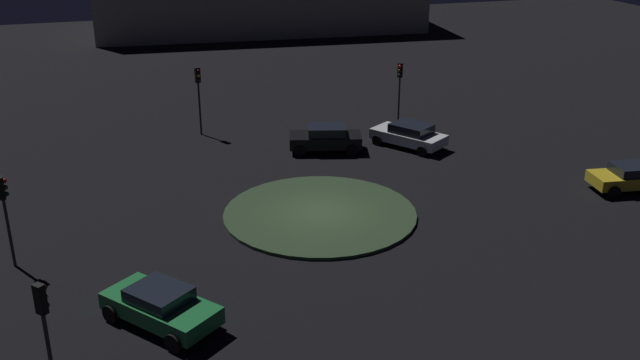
# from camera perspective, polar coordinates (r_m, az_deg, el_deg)

# --- Properties ---
(ground_plane) EXTENTS (114.31, 114.31, 0.00)m
(ground_plane) POSITION_cam_1_polar(r_m,az_deg,el_deg) (33.05, 0.00, -2.78)
(ground_plane) COLOR black
(roundabout_island) EXTENTS (8.84, 8.84, 0.15)m
(roundabout_island) POSITION_cam_1_polar(r_m,az_deg,el_deg) (33.02, 0.00, -2.66)
(roundabout_island) COLOR #2D4228
(roundabout_island) RESTS_ON ground_plane
(car_black) EXTENTS (2.87, 4.36, 1.49)m
(car_black) POSITION_cam_1_polar(r_m,az_deg,el_deg) (40.82, 0.45, 3.34)
(car_black) COLOR black
(car_black) RESTS_ON ground_plane
(car_green) EXTENTS (4.42, 4.04, 1.40)m
(car_green) POSITION_cam_1_polar(r_m,az_deg,el_deg) (25.45, -12.50, -9.66)
(car_green) COLOR #1E7238
(car_green) RESTS_ON ground_plane
(car_white) EXTENTS (4.56, 3.92, 1.39)m
(car_white) POSITION_cam_1_polar(r_m,az_deg,el_deg) (41.84, 7.06, 3.58)
(car_white) COLOR white
(car_white) RESTS_ON ground_plane
(car_yellow) EXTENTS (2.45, 4.60, 1.32)m
(car_yellow) POSITION_cam_1_polar(r_m,az_deg,el_deg) (38.77, 23.64, 0.24)
(car_yellow) COLOR gold
(car_yellow) RESTS_ON ground_plane
(traffic_light_southeast) EXTENTS (0.39, 0.37, 3.83)m
(traffic_light_southeast) POSITION_cam_1_polar(r_m,az_deg,el_deg) (45.69, 6.32, 7.83)
(traffic_light_southeast) COLOR #2D2D2D
(traffic_light_southeast) RESTS_ON ground_plane
(traffic_light_northwest) EXTENTS (0.38, 0.39, 4.03)m
(traffic_light_northwest) POSITION_cam_1_polar(r_m,az_deg,el_deg) (21.55, -20.93, -10.36)
(traffic_light_northwest) COLOR #2D2D2D
(traffic_light_northwest) RESTS_ON ground_plane
(traffic_light_north) EXTENTS (0.32, 0.37, 3.80)m
(traffic_light_north) POSITION_cam_1_polar(r_m,az_deg,el_deg) (30.10, -23.66, -1.69)
(traffic_light_north) COLOR #2D2D2D
(traffic_light_north) RESTS_ON ground_plane
(traffic_light_east) EXTENTS (0.38, 0.35, 4.12)m
(traffic_light_east) POSITION_cam_1_polar(r_m,az_deg,el_deg) (43.62, -9.58, 7.24)
(traffic_light_east) COLOR #2D2D2D
(traffic_light_east) RESTS_ON ground_plane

